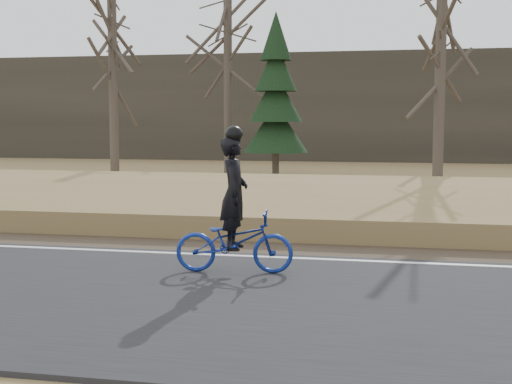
# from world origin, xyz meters

# --- Properties ---
(ballast) EXTENTS (120.00, 3.00, 0.45)m
(ballast) POSITION_xyz_m (0.00, 8.00, 0.23)
(ballast) COLOR slate
(ballast) RESTS_ON ground
(railroad) EXTENTS (120.00, 2.40, 0.29)m
(railroad) POSITION_xyz_m (0.00, 8.00, 0.53)
(railroad) COLOR black
(railroad) RESTS_ON ballast
(treeline_backdrop) EXTENTS (120.00, 4.00, 6.00)m
(treeline_backdrop) POSITION_xyz_m (0.00, 30.00, 3.00)
(treeline_backdrop) COLOR #383328
(treeline_backdrop) RESTS_ON ground
(cyclist) EXTENTS (1.79, 0.79, 2.16)m
(cyclist) POSITION_xyz_m (-4.64, -1.04, 0.75)
(cyclist) COLOR navy
(cyclist) RESTS_ON road
(bare_tree_far_left) EXTENTS (0.36, 0.36, 7.10)m
(bare_tree_far_left) POSITION_xyz_m (-13.74, 15.82, 3.55)
(bare_tree_far_left) COLOR brown
(bare_tree_far_left) RESTS_ON ground
(bare_tree_left) EXTENTS (0.36, 0.36, 8.85)m
(bare_tree_left) POSITION_xyz_m (-9.70, 18.53, 4.43)
(bare_tree_left) COLOR brown
(bare_tree_left) RESTS_ON ground
(bare_tree_near_left) EXTENTS (0.36, 0.36, 7.74)m
(bare_tree_near_left) POSITION_xyz_m (-1.19, 13.09, 3.87)
(bare_tree_near_left) COLOR brown
(bare_tree_near_left) RESTS_ON ground
(conifer) EXTENTS (2.60, 2.60, 6.60)m
(conifer) POSITION_xyz_m (-7.38, 17.17, 3.12)
(conifer) COLOR brown
(conifer) RESTS_ON ground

